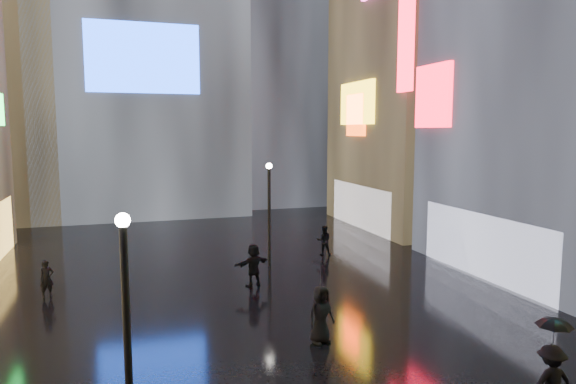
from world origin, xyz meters
name	(u,v)px	position (x,y,z in m)	size (l,w,h in m)	color
ground	(234,281)	(0.00, 20.00, 0.00)	(140.00, 140.00, 0.00)	black
building_right_far	(427,27)	(15.98, 30.00, 13.98)	(10.28, 12.00, 28.00)	black
tower_flank_right	(269,22)	(9.00, 46.00, 17.00)	(12.00, 12.00, 34.00)	black
lamp_near	(127,323)	(-4.65, 8.17, 2.94)	(0.30, 0.30, 5.20)	black
lamp_far	(269,208)	(2.24, 22.10, 2.94)	(0.30, 0.30, 5.20)	black
pedestrian_2	(551,382)	(4.84, 6.73, 0.90)	(1.16, 0.67, 1.80)	black
pedestrian_4	(321,314)	(1.26, 12.48, 0.94)	(0.92, 0.60, 1.87)	black
pedestrian_5	(254,265)	(0.66, 19.03, 0.94)	(1.74, 0.55, 1.88)	black
pedestrian_6	(47,279)	(-7.78, 20.14, 0.77)	(0.56, 0.37, 1.53)	black
pedestrian_7	(324,240)	(5.69, 23.34, 0.81)	(0.79, 0.62, 1.63)	black
umbrella_1	(554,331)	(4.84, 6.73, 2.15)	(0.80, 0.80, 0.71)	black
umbrella_2	(321,273)	(1.26, 12.48, 2.31)	(0.96, 0.98, 0.88)	black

